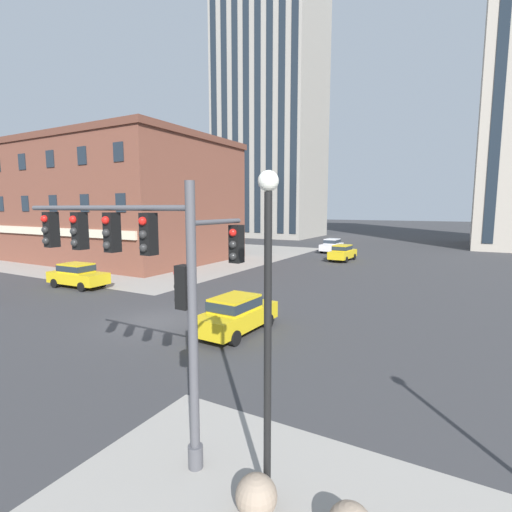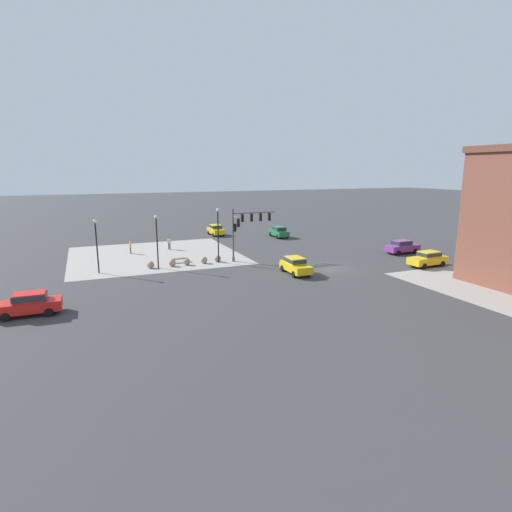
# 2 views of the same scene
# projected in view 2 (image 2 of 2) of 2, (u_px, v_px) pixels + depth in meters

# --- Properties ---
(ground_plane) EXTENTS (320.00, 320.00, 0.00)m
(ground_plane) POSITION_uv_depth(u_px,v_px,m) (329.00, 269.00, 43.87)
(ground_plane) COLOR #38383A
(sidewalk_corner_slab) EXTENTS (20.00, 19.00, 0.02)m
(sidewalk_corner_slab) POSITION_uv_depth(u_px,v_px,m) (155.00, 255.00, 50.89)
(sidewalk_corner_slab) COLOR gray
(sidewalk_corner_slab) RESTS_ON ground
(traffic_signal_main) EXTENTS (5.36, 2.09, 6.06)m
(traffic_signal_main) POSITION_uv_depth(u_px,v_px,m) (244.00, 226.00, 46.91)
(traffic_signal_main) COLOR #4C4C51
(traffic_signal_main) RESTS_ON ground
(bollard_sphere_curb_a) EXTENTS (0.76, 0.76, 0.76)m
(bollard_sphere_curb_a) POSITION_uv_depth(u_px,v_px,m) (218.00, 259.00, 47.09)
(bollard_sphere_curb_a) COLOR gray
(bollard_sphere_curb_a) RESTS_ON ground
(bollard_sphere_curb_b) EXTENTS (0.76, 0.76, 0.76)m
(bollard_sphere_curb_b) POSITION_uv_depth(u_px,v_px,m) (204.00, 260.00, 46.32)
(bollard_sphere_curb_b) COLOR gray
(bollard_sphere_curb_b) RESTS_ON ground
(bollard_sphere_curb_c) EXTENTS (0.76, 0.76, 0.76)m
(bollard_sphere_curb_c) POSITION_uv_depth(u_px,v_px,m) (187.00, 262.00, 45.48)
(bollard_sphere_curb_c) COLOR gray
(bollard_sphere_curb_c) RESTS_ON ground
(bollard_sphere_curb_d) EXTENTS (0.76, 0.76, 0.76)m
(bollard_sphere_curb_d) POSITION_uv_depth(u_px,v_px,m) (172.00, 263.00, 44.85)
(bollard_sphere_curb_d) COLOR gray
(bollard_sphere_curb_d) RESTS_ON ground
(bollard_sphere_curb_e) EXTENTS (0.76, 0.76, 0.76)m
(bollard_sphere_curb_e) POSITION_uv_depth(u_px,v_px,m) (151.00, 265.00, 44.00)
(bollard_sphere_curb_e) COLOR gray
(bollard_sphere_curb_e) RESTS_ON ground
(bench_near_signal) EXTENTS (1.83, 0.63, 0.49)m
(bench_near_signal) POSITION_uv_depth(u_px,v_px,m) (179.00, 260.00, 46.82)
(bench_near_signal) COLOR brown
(bench_near_signal) RESTS_ON ground
(pedestrian_near_bench) EXTENTS (0.21, 0.55, 1.58)m
(pedestrian_near_bench) POSITION_uv_depth(u_px,v_px,m) (130.00, 247.00, 51.65)
(pedestrian_near_bench) COLOR #333333
(pedestrian_near_bench) RESTS_ON ground
(pedestrian_at_curb) EXTENTS (0.54, 0.28, 1.69)m
(pedestrian_at_curb) POSITION_uv_depth(u_px,v_px,m) (169.00, 242.00, 54.35)
(pedestrian_at_curb) COLOR #232847
(pedestrian_at_curb) RESTS_ON ground
(street_lamp_corner_near) EXTENTS (0.36, 0.36, 6.17)m
(street_lamp_corner_near) POSITION_uv_depth(u_px,v_px,m) (218.00, 230.00, 46.03)
(street_lamp_corner_near) COLOR black
(street_lamp_corner_near) RESTS_ON ground
(street_lamp_mid_sidewalk) EXTENTS (0.36, 0.36, 5.71)m
(street_lamp_mid_sidewalk) POSITION_uv_depth(u_px,v_px,m) (157.00, 236.00, 43.38)
(street_lamp_mid_sidewalk) COLOR black
(street_lamp_mid_sidewalk) RESTS_ON ground
(street_lamp_corner_far) EXTENTS (0.36, 0.36, 5.50)m
(street_lamp_corner_far) POSITION_uv_depth(u_px,v_px,m) (96.00, 240.00, 41.29)
(street_lamp_corner_far) COLOR black
(street_lamp_corner_far) RESTS_ON ground
(car_main_northbound_near) EXTENTS (4.43, 1.95, 1.68)m
(car_main_northbound_near) POSITION_uv_depth(u_px,v_px,m) (29.00, 303.00, 29.62)
(car_main_northbound_near) COLOR red
(car_main_northbound_near) RESTS_ON ground
(car_main_northbound_far) EXTENTS (1.91, 4.41, 1.68)m
(car_main_northbound_far) POSITION_uv_depth(u_px,v_px,m) (216.00, 229.00, 66.43)
(car_main_northbound_far) COLOR gold
(car_main_northbound_far) RESTS_ON ground
(car_main_southbound_far) EXTENTS (4.44, 1.96, 1.68)m
(car_main_southbound_far) POSITION_uv_depth(u_px,v_px,m) (402.00, 246.00, 51.74)
(car_main_southbound_far) COLOR #7A3389
(car_main_southbound_far) RESTS_ON ground
(car_cross_westbound) EXTENTS (4.47, 2.04, 1.68)m
(car_cross_westbound) POSITION_uv_depth(u_px,v_px,m) (428.00, 258.00, 44.70)
(car_cross_westbound) COLOR gold
(car_cross_westbound) RESTS_ON ground
(car_parked_curb) EXTENTS (2.03, 4.47, 1.68)m
(car_parked_curb) POSITION_uv_depth(u_px,v_px,m) (295.00, 265.00, 41.63)
(car_parked_curb) COLOR gold
(car_parked_curb) RESTS_ON ground
(car_main_mid) EXTENTS (2.01, 4.46, 1.68)m
(car_main_mid) POSITION_uv_depth(u_px,v_px,m) (279.00, 231.00, 64.29)
(car_main_mid) COLOR #1E6B3D
(car_main_mid) RESTS_ON ground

